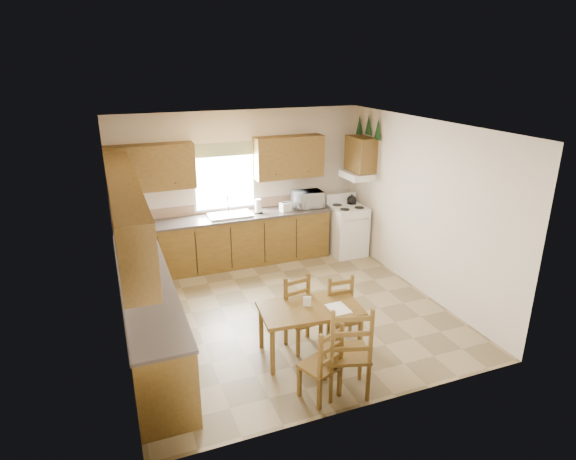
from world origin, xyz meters
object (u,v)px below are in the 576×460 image
object	(u,v)px
stove	(347,231)
chair_near_left	(320,361)
microwave	(307,199)
chair_far_right	(303,315)
dining_table	(310,330)
chair_near_right	(347,348)
chair_far_left	(344,314)

from	to	relation	value
stove	chair_near_left	bearing A→B (deg)	-121.28
microwave	chair_far_right	world-z (taller)	microwave
stove	chair_far_right	bearing A→B (deg)	-126.96
dining_table	chair_far_right	world-z (taller)	chair_far_right
microwave	chair_near_right	size ratio (longest dim) A/B	0.45
microwave	chair_far_right	distance (m)	3.25
chair_far_right	chair_near_left	bearing A→B (deg)	-110.54
chair_near_left	chair_far_right	size ratio (longest dim) A/B	0.97
chair_near_left	chair_far_right	world-z (taller)	chair_far_right
stove	chair_far_right	world-z (taller)	chair_far_right
stove	chair_far_left	xyz separation A→B (m)	(-1.49, -2.75, -0.01)
microwave	stove	bearing A→B (deg)	-20.33
chair_far_left	chair_near_right	bearing A→B (deg)	-112.30
stove	chair_far_left	distance (m)	3.13
chair_near_right	dining_table	bearing A→B (deg)	-67.22
dining_table	chair_far_right	distance (m)	0.22
dining_table	chair_near_right	size ratio (longest dim) A/B	1.11
chair_near_right	chair_near_left	bearing A→B (deg)	13.53
chair_near_left	chair_far_right	xyz separation A→B (m)	(0.21, 0.96, 0.01)
microwave	chair_near_right	world-z (taller)	microwave
dining_table	chair_far_right	xyz separation A→B (m)	(-0.02, 0.17, 0.14)
chair_near_right	chair_far_left	distance (m)	0.95
stove	chair_near_right	xyz separation A→B (m)	(-1.91, -3.59, 0.10)
stove	microwave	bearing A→B (deg)	158.03
chair_near_left	chair_near_right	xyz separation A→B (m)	(0.32, -0.02, 0.10)
chair_near_left	chair_far_left	distance (m)	1.10
stove	chair_near_left	xyz separation A→B (m)	(-2.22, -3.57, -0.00)
microwave	chair_near_left	distance (m)	4.20
chair_near_left	dining_table	bearing A→B (deg)	-128.17
chair_far_right	chair_far_left	bearing A→B (deg)	-22.00
stove	microwave	world-z (taller)	microwave
stove	chair_far_right	distance (m)	3.30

